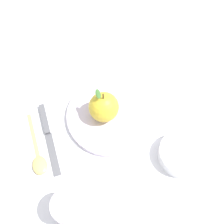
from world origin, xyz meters
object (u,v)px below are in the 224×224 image
at_px(knife, 47,131).
at_px(dinner_plate, 112,114).
at_px(side_bowl, 182,154).
at_px(cup, 69,208).
at_px(spoon, 38,158).
at_px(apple, 102,108).

bearing_deg(knife, dinner_plate, -144.59).
relative_size(side_bowl, cup, 1.65).
xyz_separation_m(cup, spoon, (0.12, -0.08, -0.03)).
bearing_deg(spoon, side_bowl, -159.84).
height_order(cup, spoon, cup).
distance_m(apple, cup, 0.24).
xyz_separation_m(dinner_plate, apple, (0.02, 0.01, 0.04)).
height_order(dinner_plate, cup, cup).
bearing_deg(spoon, knife, -80.20).
xyz_separation_m(apple, side_bowl, (-0.21, 0.04, -0.03)).
bearing_deg(spoon, cup, 145.69).
height_order(dinner_plate, knife, dinner_plate).
xyz_separation_m(side_bowl, spoon, (0.32, 0.12, -0.01)).
distance_m(side_bowl, cup, 0.28).
relative_size(apple, side_bowl, 0.83).
bearing_deg(side_bowl, dinner_plate, -15.38).
bearing_deg(side_bowl, apple, -10.34).
distance_m(apple, knife, 0.15).
xyz_separation_m(apple, cup, (-0.02, 0.24, -0.01)).
xyz_separation_m(apple, spoon, (0.11, 0.16, -0.05)).
bearing_deg(apple, cup, 93.68).
distance_m(knife, spoon, 0.07).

